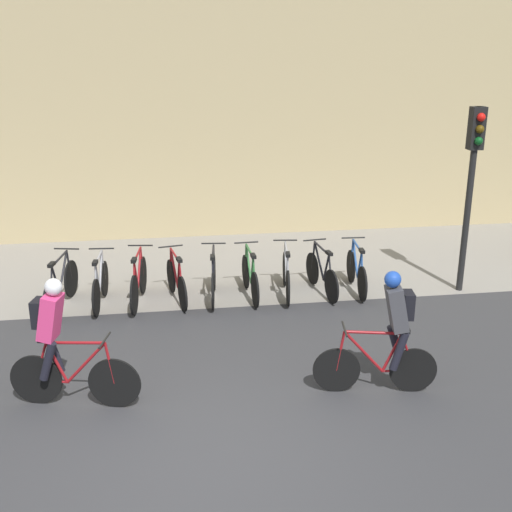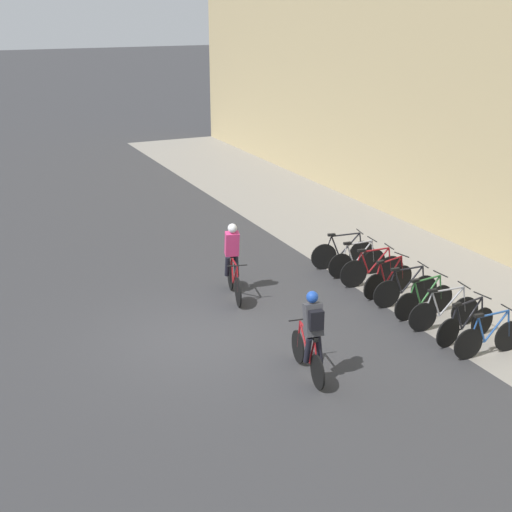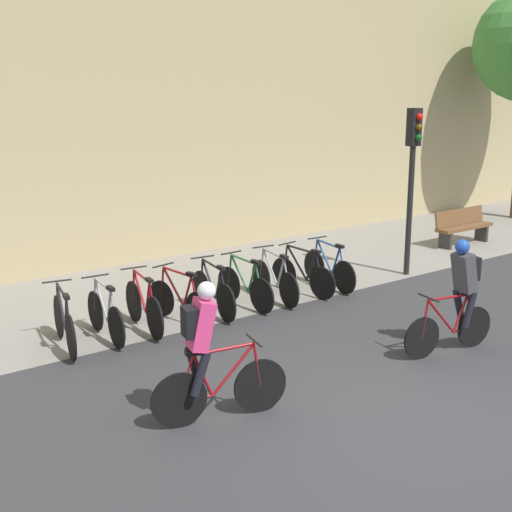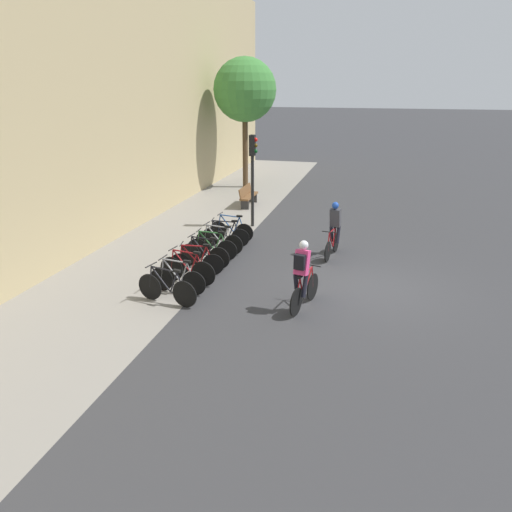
% 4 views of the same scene
% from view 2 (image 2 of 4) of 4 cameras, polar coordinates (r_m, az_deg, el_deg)
% --- Properties ---
extents(ground, '(200.00, 200.00, 0.00)m').
position_cam_2_polar(ground, '(15.12, -4.62, -6.53)').
color(ground, '#333335').
extents(kerb_strip, '(44.00, 4.50, 0.01)m').
position_cam_2_polar(kerb_strip, '(18.34, 15.53, -2.36)').
color(kerb_strip, gray).
rests_on(kerb_strip, ground).
extents(cyclist_pink, '(1.72, 0.58, 1.79)m').
position_cam_2_polar(cyclist_pink, '(16.87, -1.88, -0.14)').
color(cyclist_pink, black).
rests_on(cyclist_pink, ground).
extents(cyclist_grey, '(1.69, 0.52, 1.77)m').
position_cam_2_polar(cyclist_grey, '(13.14, 4.47, -6.17)').
color(cyclist_grey, black).
rests_on(cyclist_grey, ground).
extents(parked_bike_0, '(0.51, 1.73, 0.98)m').
position_cam_2_polar(parked_bike_0, '(18.93, 6.97, 0.24)').
color(parked_bike_0, black).
rests_on(parked_bike_0, ground).
extents(parked_bike_1, '(0.46, 1.62, 0.97)m').
position_cam_2_polar(parked_bike_1, '(18.39, 8.09, -0.44)').
color(parked_bike_1, black).
rests_on(parked_bike_1, ground).
extents(parked_bike_2, '(0.46, 1.71, 0.99)m').
position_cam_2_polar(parked_bike_2, '(17.85, 9.28, -1.07)').
color(parked_bike_2, black).
rests_on(parked_bike_2, ground).
extents(parked_bike_3, '(0.48, 1.58, 0.95)m').
position_cam_2_polar(parked_bike_3, '(17.34, 10.53, -1.88)').
color(parked_bike_3, black).
rests_on(parked_bike_3, ground).
extents(parked_bike_4, '(0.46, 1.65, 0.97)m').
position_cam_2_polar(parked_bike_4, '(16.83, 11.87, -2.61)').
color(parked_bike_4, black).
rests_on(parked_bike_4, ground).
extents(parked_bike_5, '(0.46, 1.63, 0.96)m').
position_cam_2_polar(parked_bike_5, '(16.33, 13.29, -3.45)').
color(parked_bike_5, black).
rests_on(parked_bike_5, ground).
extents(parked_bike_6, '(0.46, 1.69, 0.97)m').
position_cam_2_polar(parked_bike_6, '(15.85, 14.80, -4.30)').
color(parked_bike_6, black).
rests_on(parked_bike_6, ground).
extents(parked_bike_7, '(0.46, 1.64, 0.95)m').
position_cam_2_polar(parked_bike_7, '(15.38, 16.41, -5.25)').
color(parked_bike_7, black).
rests_on(parked_bike_7, ground).
extents(parked_bike_8, '(0.46, 1.63, 0.96)m').
position_cam_2_polar(parked_bike_8, '(14.93, 18.13, -6.19)').
color(parked_bike_8, black).
rests_on(parked_bike_8, ground).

